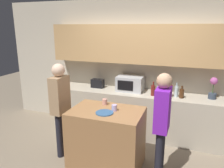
{
  "coord_description": "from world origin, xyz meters",
  "views": [
    {
      "loc": [
        0.9,
        -2.67,
        2.15
      ],
      "look_at": [
        -0.22,
        0.44,
        1.28
      ],
      "focal_mm": 35.0,
      "sensor_mm": 36.0,
      "label": 1
    }
  ],
  "objects_px": {
    "microwave": "(130,83)",
    "potted_plant": "(213,88)",
    "bottle_2": "(165,91)",
    "bottle_5": "(182,93)",
    "plate_on_island": "(105,113)",
    "cup_0": "(114,108)",
    "bottle_3": "(170,91)",
    "toaster": "(98,83)",
    "person_center": "(162,119)",
    "cup_1": "(105,102)",
    "bottle_0": "(153,90)",
    "bottle_4": "(176,91)",
    "bottle_1": "(159,90)",
    "person_left": "(60,103)"
  },
  "relations": [
    {
      "from": "bottle_3",
      "to": "person_left",
      "type": "bearing_deg",
      "value": -146.25
    },
    {
      "from": "toaster",
      "to": "person_center",
      "type": "relative_size",
      "value": 0.17
    },
    {
      "from": "toaster",
      "to": "bottle_4",
      "type": "height_order",
      "value": "bottle_4"
    },
    {
      "from": "bottle_3",
      "to": "bottle_5",
      "type": "relative_size",
      "value": 1.34
    },
    {
      "from": "bottle_5",
      "to": "bottle_2",
      "type": "bearing_deg",
      "value": 166.33
    },
    {
      "from": "potted_plant",
      "to": "bottle_3",
      "type": "xyz_separation_m",
      "value": [
        -0.72,
        -0.13,
        -0.08
      ]
    },
    {
      "from": "bottle_4",
      "to": "person_center",
      "type": "relative_size",
      "value": 0.17
    },
    {
      "from": "microwave",
      "to": "potted_plant",
      "type": "distance_m",
      "value": 1.53
    },
    {
      "from": "microwave",
      "to": "bottle_3",
      "type": "distance_m",
      "value": 0.82
    },
    {
      "from": "bottle_2",
      "to": "person_center",
      "type": "height_order",
      "value": "person_center"
    },
    {
      "from": "toaster",
      "to": "bottle_4",
      "type": "bearing_deg",
      "value": -3.43
    },
    {
      "from": "bottle_2",
      "to": "bottle_5",
      "type": "bearing_deg",
      "value": -13.67
    },
    {
      "from": "toaster",
      "to": "person_center",
      "type": "height_order",
      "value": "person_center"
    },
    {
      "from": "toaster",
      "to": "person_left",
      "type": "distance_m",
      "value": 1.25
    },
    {
      "from": "plate_on_island",
      "to": "cup_0",
      "type": "height_order",
      "value": "cup_0"
    },
    {
      "from": "cup_1",
      "to": "bottle_4",
      "type": "bearing_deg",
      "value": 42.16
    },
    {
      "from": "cup_1",
      "to": "person_left",
      "type": "bearing_deg",
      "value": -164.85
    },
    {
      "from": "bottle_3",
      "to": "bottle_5",
      "type": "bearing_deg",
      "value": -2.64
    },
    {
      "from": "toaster",
      "to": "potted_plant",
      "type": "distance_m",
      "value": 2.25
    },
    {
      "from": "bottle_5",
      "to": "cup_0",
      "type": "distance_m",
      "value": 1.43
    },
    {
      "from": "bottle_2",
      "to": "person_left",
      "type": "xyz_separation_m",
      "value": [
        -1.54,
        -1.17,
        -0.03
      ]
    },
    {
      "from": "person_left",
      "to": "bottle_2",
      "type": "bearing_deg",
      "value": 129.59
    },
    {
      "from": "bottle_0",
      "to": "bottle_1",
      "type": "height_order",
      "value": "bottle_0"
    },
    {
      "from": "bottle_0",
      "to": "bottle_2",
      "type": "distance_m",
      "value": 0.23
    },
    {
      "from": "potted_plant",
      "to": "person_left",
      "type": "height_order",
      "value": "person_left"
    },
    {
      "from": "toaster",
      "to": "bottle_4",
      "type": "distance_m",
      "value": 1.63
    },
    {
      "from": "bottle_5",
      "to": "cup_1",
      "type": "xyz_separation_m",
      "value": [
        -1.15,
        -0.91,
        0.0
      ]
    },
    {
      "from": "bottle_4",
      "to": "cup_0",
      "type": "distance_m",
      "value": 1.41
    },
    {
      "from": "bottle_0",
      "to": "cup_1",
      "type": "relative_size",
      "value": 2.84
    },
    {
      "from": "person_left",
      "to": "cup_1",
      "type": "bearing_deg",
      "value": 107.53
    },
    {
      "from": "potted_plant",
      "to": "person_center",
      "type": "bearing_deg",
      "value": -119.38
    },
    {
      "from": "toaster",
      "to": "cup_1",
      "type": "xyz_separation_m",
      "value": [
        0.58,
        -1.05,
        -0.0
      ]
    },
    {
      "from": "potted_plant",
      "to": "bottle_0",
      "type": "relative_size",
      "value": 1.46
    },
    {
      "from": "bottle_3",
      "to": "cup_0",
      "type": "bearing_deg",
      "value": -122.8
    },
    {
      "from": "cup_1",
      "to": "bottle_0",
      "type": "bearing_deg",
      "value": 54.38
    },
    {
      "from": "cup_1",
      "to": "person_center",
      "type": "bearing_deg",
      "value": -14.5
    },
    {
      "from": "cup_0",
      "to": "person_center",
      "type": "relative_size",
      "value": 0.06
    },
    {
      "from": "microwave",
      "to": "potted_plant",
      "type": "relative_size",
      "value": 1.32
    },
    {
      "from": "plate_on_island",
      "to": "person_left",
      "type": "distance_m",
      "value": 0.85
    },
    {
      "from": "microwave",
      "to": "plate_on_island",
      "type": "bearing_deg",
      "value": -90.48
    },
    {
      "from": "toaster",
      "to": "person_center",
      "type": "xyz_separation_m",
      "value": [
        1.52,
        -1.29,
        -0.06
      ]
    },
    {
      "from": "bottle_1",
      "to": "bottle_5",
      "type": "height_order",
      "value": "bottle_1"
    },
    {
      "from": "microwave",
      "to": "bottle_5",
      "type": "bearing_deg",
      "value": -8.04
    },
    {
      "from": "potted_plant",
      "to": "bottle_0",
      "type": "height_order",
      "value": "potted_plant"
    },
    {
      "from": "toaster",
      "to": "cup_1",
      "type": "bearing_deg",
      "value": -61.18
    },
    {
      "from": "potted_plant",
      "to": "bottle_3",
      "type": "height_order",
      "value": "potted_plant"
    },
    {
      "from": "bottle_1",
      "to": "bottle_5",
      "type": "distance_m",
      "value": 0.4
    },
    {
      "from": "toaster",
      "to": "bottle_3",
      "type": "height_order",
      "value": "bottle_3"
    },
    {
      "from": "bottle_2",
      "to": "person_left",
      "type": "height_order",
      "value": "person_left"
    },
    {
      "from": "toaster",
      "to": "plate_on_island",
      "type": "relative_size",
      "value": 1.0
    }
  ]
}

